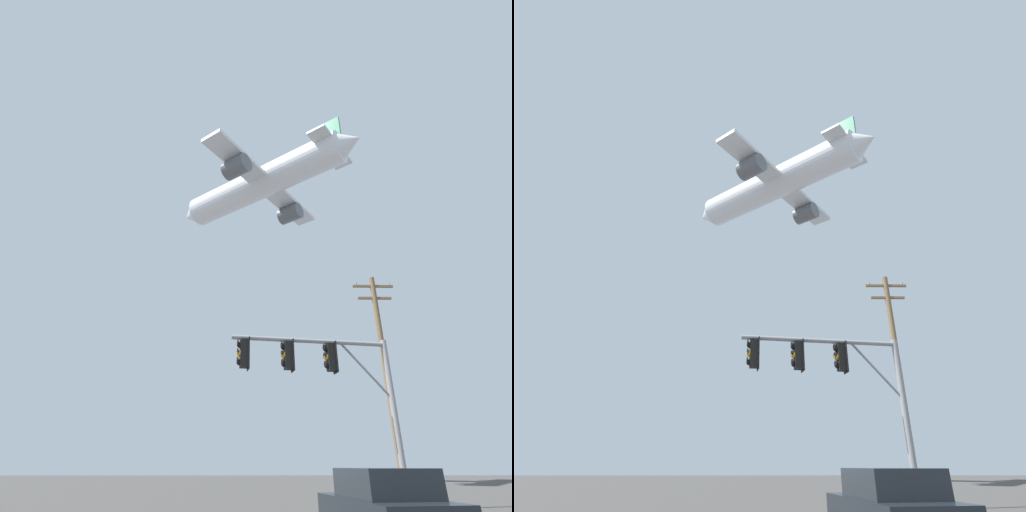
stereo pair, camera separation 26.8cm
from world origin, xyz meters
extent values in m
cylinder|color=gray|center=(5.72, 8.17, 2.77)|extent=(0.20, 0.20, 5.53)
cylinder|color=gray|center=(3.07, 7.75, 5.38)|extent=(5.33, 0.98, 0.15)
cylinder|color=gray|center=(4.93, 8.04, 4.49)|extent=(1.66, 0.34, 1.84)
cube|color=black|center=(0.84, 7.40, 4.86)|extent=(0.31, 0.36, 0.90)
cylinder|color=black|center=(0.84, 7.40, 5.37)|extent=(0.05, 0.05, 0.12)
cube|color=black|center=(0.98, 7.42, 4.86)|extent=(0.09, 0.46, 1.04)
sphere|color=black|center=(0.70, 7.38, 5.13)|extent=(0.20, 0.20, 0.20)
cylinder|color=black|center=(0.63, 7.37, 5.19)|extent=(0.07, 0.21, 0.21)
sphere|color=orange|center=(0.70, 7.38, 4.85)|extent=(0.20, 0.20, 0.20)
cylinder|color=black|center=(0.63, 7.37, 4.91)|extent=(0.07, 0.21, 0.21)
sphere|color=black|center=(0.70, 7.38, 4.57)|extent=(0.20, 0.20, 0.20)
cylinder|color=black|center=(0.63, 7.37, 4.63)|extent=(0.07, 0.21, 0.21)
cube|color=black|center=(2.30, 7.63, 4.86)|extent=(0.31, 0.36, 0.90)
cylinder|color=black|center=(2.30, 7.63, 5.37)|extent=(0.05, 0.05, 0.12)
cube|color=black|center=(2.44, 7.65, 4.86)|extent=(0.09, 0.46, 1.04)
sphere|color=black|center=(2.16, 7.61, 5.13)|extent=(0.20, 0.20, 0.20)
cylinder|color=black|center=(2.09, 7.60, 5.19)|extent=(0.07, 0.21, 0.21)
sphere|color=orange|center=(2.16, 7.61, 4.85)|extent=(0.20, 0.20, 0.20)
cylinder|color=black|center=(2.09, 7.60, 4.91)|extent=(0.07, 0.21, 0.21)
sphere|color=black|center=(2.16, 7.61, 4.57)|extent=(0.20, 0.20, 0.20)
cylinder|color=black|center=(2.09, 7.60, 4.63)|extent=(0.07, 0.21, 0.21)
cube|color=black|center=(3.76, 7.86, 4.86)|extent=(0.31, 0.36, 0.90)
cylinder|color=black|center=(3.76, 7.86, 5.37)|extent=(0.05, 0.05, 0.12)
cube|color=black|center=(3.90, 7.88, 4.86)|extent=(0.09, 0.46, 1.04)
sphere|color=black|center=(3.62, 7.84, 5.13)|extent=(0.20, 0.20, 0.20)
cylinder|color=black|center=(3.55, 7.83, 5.19)|extent=(0.07, 0.21, 0.21)
sphere|color=orange|center=(3.62, 7.84, 4.85)|extent=(0.20, 0.20, 0.20)
cylinder|color=black|center=(3.55, 7.83, 4.91)|extent=(0.07, 0.21, 0.21)
sphere|color=black|center=(3.62, 7.84, 4.57)|extent=(0.20, 0.20, 0.20)
cylinder|color=black|center=(3.55, 7.83, 4.63)|extent=(0.07, 0.21, 0.21)
cylinder|color=brown|center=(7.73, 14.11, 5.39)|extent=(0.28, 0.28, 10.77)
cube|color=brown|center=(7.73, 14.11, 10.27)|extent=(2.20, 0.12, 0.12)
cube|color=brown|center=(7.73, 14.11, 9.57)|extent=(1.80, 0.12, 0.12)
cylinder|color=gray|center=(6.83, 14.11, 10.39)|extent=(0.10, 0.10, 0.18)
cylinder|color=gray|center=(8.63, 14.11, 10.39)|extent=(0.10, 0.10, 0.18)
cylinder|color=white|center=(2.58, 38.16, 36.86)|extent=(21.95, 18.18, 4.32)
cone|color=white|center=(-8.16, 46.35, 36.86)|extent=(4.85, 5.07, 4.11)
cone|color=white|center=(13.21, 30.05, 36.86)|extent=(4.38, 4.56, 3.67)
cube|color=silver|center=(3.12, 37.75, 36.21)|extent=(16.29, 20.06, 0.49)
cylinder|color=#595B60|center=(-0.78, 32.64, 34.91)|extent=(4.05, 3.90, 2.43)
cylinder|color=#595B60|center=(7.02, 42.86, 34.91)|extent=(4.05, 3.90, 2.43)
cube|color=#0C5933|center=(10.96, 31.77, 39.29)|extent=(3.20, 2.55, 5.13)
cube|color=silver|center=(11.17, 31.61, 37.26)|extent=(6.85, 7.92, 0.27)
cube|color=#1E2328|center=(4.04, 4.76, 1.30)|extent=(1.88, 2.39, 0.60)
camera|label=1|loc=(1.00, -5.20, 1.65)|focal=27.25mm
camera|label=2|loc=(1.27, -5.20, 1.65)|focal=27.25mm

